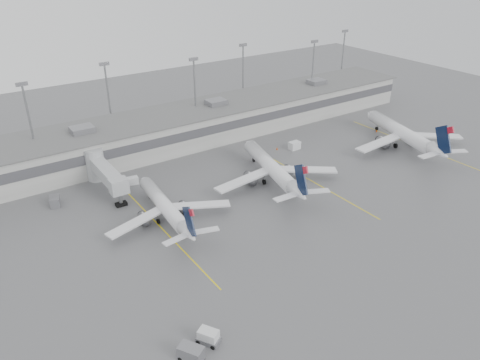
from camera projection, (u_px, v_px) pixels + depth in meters
ground at (326, 263)px, 75.36m from camera, size 260.00×260.00×0.00m
terminal at (165, 131)px, 116.11m from camera, size 152.00×17.00×9.45m
light_masts at (153, 94)px, 116.76m from camera, size 142.40×8.00×20.60m
jet_bridge_right at (102, 170)px, 97.01m from camera, size 4.00×17.20×7.00m
stand_markings at (242, 202)px, 93.02m from camera, size 105.25×40.00×0.01m
jet_mid_left at (166, 207)px, 85.83m from camera, size 23.93×26.92×8.71m
jet_mid_right at (273, 168)px, 99.33m from camera, size 27.13×30.77×10.12m
jet_far_right at (404, 133)px, 116.58m from camera, size 28.72×32.67×10.86m
baggage_tug at (208, 338)px, 60.24m from camera, size 3.10×3.49×1.92m
baggage_cart at (191, 353)px, 57.62m from camera, size 3.15×3.59×2.01m
gse_uld_b at (133, 181)px, 99.45m from camera, size 2.39×1.77×1.56m
gse_uld_c at (295, 145)px, 115.92m from camera, size 2.76×1.87×1.93m
gse_loader at (55, 201)px, 91.33m from camera, size 2.54×3.33×1.85m
cone_b at (174, 205)px, 90.92m from camera, size 0.48×0.48×0.77m
cone_c at (277, 148)px, 115.86m from camera, size 0.43×0.43×0.69m
cone_d at (377, 131)px, 126.57m from camera, size 0.42×0.42×0.66m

